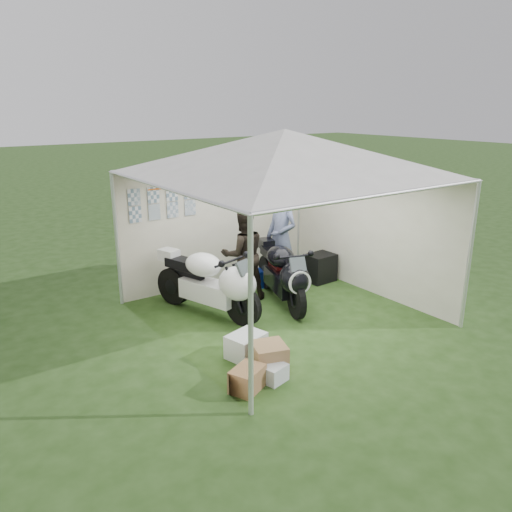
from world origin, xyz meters
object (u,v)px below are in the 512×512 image
Objects in this scene: crate_0 at (246,345)px; crate_3 at (247,379)px; motorcycle_white at (212,281)px; equipment_box at (320,268)px; canopy_tent at (283,158)px; person_dark_jacket at (243,255)px; person_blue_jacket at (281,238)px; crate_2 at (274,373)px; paddock_stand at (266,278)px; crate_1 at (269,358)px; motorcycle_black at (284,273)px.

crate_0 is 0.84m from crate_3.
equipment_box is at bearing -12.85° from motorcycle_white.
canopy_tent is at bearing -152.63° from equipment_box.
person_dark_jacket is (0.85, 0.35, 0.22)m from motorcycle_white.
crate_0 is at bearing -52.48° from person_blue_jacket.
motorcycle_white is 6.97× the size of crate_2.
equipment_box is 3.40m from crate_0.
crate_0 is (-1.29, -0.89, -2.41)m from canopy_tent.
canopy_tent is at bearing -115.76° from paddock_stand.
canopy_tent is 2.68× the size of motorcycle_white.
person_blue_jacket is at bearing -157.17° from person_dark_jacket.
crate_2 is (-1.95, -2.85, -0.06)m from paddock_stand.
paddock_stand is 2.83m from crate_0.
canopy_tent is 2.06m from person_blue_jacket.
paddock_stand is 0.89× the size of crate_0.
canopy_tent is 2.95m from equipment_box.
equipment_box reaches higher than crate_3.
equipment_box is at bearing 37.51° from crate_1.
canopy_tent reaches higher than motorcycle_white.
person_dark_jacket reaches higher than crate_3.
crate_1 is at bearing 81.63° from person_dark_jacket.
crate_1 reaches higher than paddock_stand.
equipment_box is at bearing 39.66° from motorcycle_black.
equipment_box is at bearing 27.37° from canopy_tent.
motorcycle_white reaches higher than crate_2.
crate_1 is at bearing -132.52° from canopy_tent.
crate_1 is 0.28m from crate_2.
crate_0 is at bearing 84.68° from crate_2.
person_blue_jacket is (0.49, 0.71, 0.39)m from motorcycle_black.
equipment_box is (2.60, 0.25, -0.33)m from motorcycle_white.
paddock_stand is 0.86m from person_blue_jacket.
person_dark_jacket is (-0.11, 0.94, -1.76)m from canopy_tent.
crate_2 is at bearing -112.69° from motorcycle_black.
motorcycle_black is at bearing -31.08° from motorcycle_white.
person_dark_jacket reaches higher than equipment_box.
canopy_tent is at bearing 49.97° from crate_2.
motorcycle_white reaches higher than crate_3.
person_dark_jacket is at bearing 57.13° from crate_3.
person_blue_jacket reaches higher than crate_1.
paddock_stand is 1.11m from equipment_box.
motorcycle_white reaches higher than paddock_stand.
equipment_box is (1.75, -0.10, -0.55)m from person_dark_jacket.
crate_3 reaches higher than crate_2.
motorcycle_white is 2.63m from equipment_box.
equipment_box is at bearing -19.97° from paddock_stand.
motorcycle_white reaches higher than motorcycle_black.
equipment_box is 3.65m from crate_1.
crate_2 is at bearing -130.03° from canopy_tent.
canopy_tent reaches higher than person_blue_jacket.
motorcycle_black is at bearing 140.90° from person_dark_jacket.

